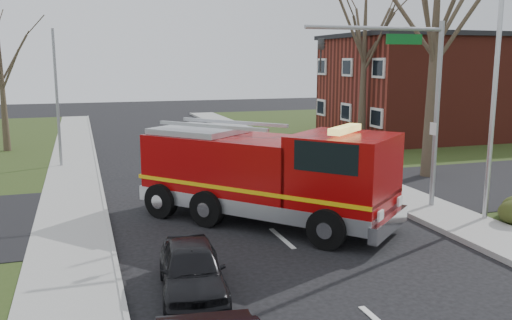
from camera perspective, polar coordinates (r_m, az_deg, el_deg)
name	(u,v)px	position (r m, az deg, el deg)	size (l,w,h in m)	color
ground	(282,239)	(16.96, 2.75, -8.26)	(120.00, 120.00, 0.00)	black
sidewalk_right	(450,218)	(19.90, 19.78, -5.81)	(2.40, 80.00, 0.15)	gray
sidewalk_left	(71,258)	(15.94, -18.91, -9.78)	(2.40, 80.00, 0.15)	gray
brick_building	(442,86)	(41.28, 18.96, 7.38)	(15.40, 10.40, 7.25)	maroon
health_center_sign	(375,140)	(32.26, 12.39, 2.06)	(0.12, 2.00, 1.40)	#481014
bare_tree_near	(436,15)	(26.03, 18.45, 14.27)	(6.00, 6.00, 12.00)	#32281E
bare_tree_far	(365,43)	(34.38, 11.36, 11.97)	(5.25, 5.25, 10.50)	#32281E
bare_tree_left	(0,58)	(35.27, -25.36, 9.64)	(4.50, 4.50, 9.00)	#32281E
traffic_signal_mast	(407,82)	(19.82, 15.65, 7.96)	(5.29, 0.18, 6.80)	gray
streetlight_pole	(493,88)	(19.42, 23.71, 6.97)	(1.48, 0.16, 8.40)	#B7BABF
utility_pole_far	(57,100)	(29.09, -20.21, 5.97)	(0.14, 0.14, 7.00)	gray
fire_engine	(268,177)	(18.20, 1.26, -1.82)	(7.83, 8.40, 3.46)	#8F0607
parked_car_maroon	(192,269)	(12.99, -6.77, -11.33)	(1.48, 3.67, 1.25)	black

